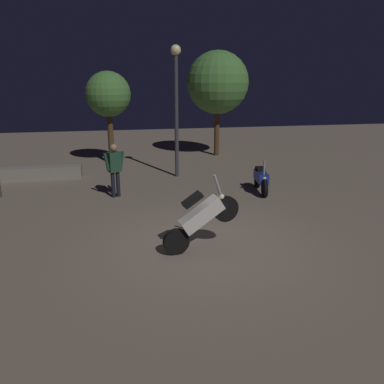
{
  "coord_description": "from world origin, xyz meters",
  "views": [
    {
      "loc": [
        -1.8,
        -7.6,
        3.52
      ],
      "look_at": [
        -0.15,
        0.73,
        1.0
      ],
      "focal_mm": 36.1,
      "sensor_mm": 36.0,
      "label": 1
    }
  ],
  "objects_px": {
    "motorcycle_blue_parked_left": "(261,179)",
    "streetlamp_near": "(176,94)",
    "person_rider_beside": "(115,166)",
    "motorcycle_white_foreground": "(201,217)"
  },
  "relations": [
    {
      "from": "person_rider_beside",
      "to": "streetlamp_near",
      "type": "height_order",
      "value": "streetlamp_near"
    },
    {
      "from": "person_rider_beside",
      "to": "streetlamp_near",
      "type": "relative_size",
      "value": 0.36
    },
    {
      "from": "motorcycle_blue_parked_left",
      "to": "streetlamp_near",
      "type": "distance_m",
      "value": 4.27
    },
    {
      "from": "motorcycle_white_foreground",
      "to": "streetlamp_near",
      "type": "bearing_deg",
      "value": 76.45
    },
    {
      "from": "motorcycle_blue_parked_left",
      "to": "person_rider_beside",
      "type": "bearing_deg",
      "value": -85.71
    },
    {
      "from": "person_rider_beside",
      "to": "motorcycle_blue_parked_left",
      "type": "bearing_deg",
      "value": 62.49
    },
    {
      "from": "motorcycle_blue_parked_left",
      "to": "streetlamp_near",
      "type": "height_order",
      "value": "streetlamp_near"
    },
    {
      "from": "motorcycle_white_foreground",
      "to": "person_rider_beside",
      "type": "xyz_separation_m",
      "value": [
        -1.73,
        4.26,
        0.23
      ]
    },
    {
      "from": "motorcycle_blue_parked_left",
      "to": "person_rider_beside",
      "type": "xyz_separation_m",
      "value": [
        -4.55,
        0.36,
        0.54
      ]
    },
    {
      "from": "motorcycle_white_foreground",
      "to": "motorcycle_blue_parked_left",
      "type": "bearing_deg",
      "value": 45.19
    }
  ]
}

